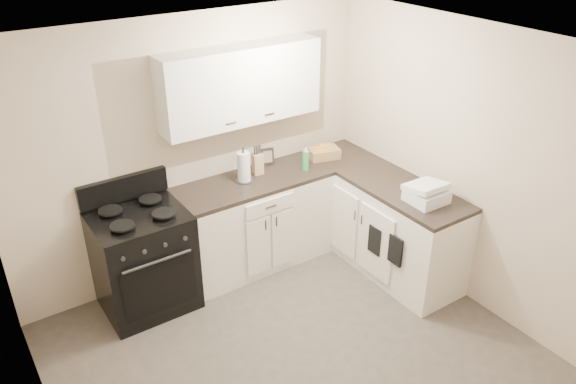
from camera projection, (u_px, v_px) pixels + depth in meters
floor at (306, 368)px, 4.50m from camera, size 3.60×3.60×0.00m
ceiling at (313, 58)px, 3.33m from camera, size 3.60×3.60×0.00m
wall_back at (196, 150)px, 5.23m from camera, size 3.60×0.00×3.60m
wall_right at (479, 173)px, 4.80m from camera, size 0.00×3.60×3.60m
wall_left at (39, 337)px, 3.03m from camera, size 0.00×3.60×3.60m
base_cabinets_back at (254, 224)px, 5.60m from camera, size 1.55×0.60×0.90m
base_cabinets_right at (379, 221)px, 5.65m from camera, size 0.60×1.90×0.90m
countertop_back at (253, 182)px, 5.38m from camera, size 1.55×0.60×0.04m
countertop_right at (382, 179)px, 5.43m from camera, size 0.60×1.90×0.04m
upper_cabinets at (241, 85)px, 5.05m from camera, size 1.55×0.30×0.70m
stove at (144, 262)px, 5.00m from camera, size 0.80×0.68×0.96m
knife_block at (258, 164)px, 5.44m from camera, size 0.10×0.10×0.21m
paper_towel at (244, 167)px, 5.28m from camera, size 0.13×0.13×0.29m
soap_bottle at (306, 160)px, 5.52m from camera, size 0.07×0.07×0.20m
picture_frame at (267, 156)px, 5.65m from camera, size 0.14×0.08×0.17m
wicker_basket at (324, 153)px, 5.81m from camera, size 0.35×0.28×0.10m
countertop_grill at (427, 196)px, 4.97m from camera, size 0.33×0.31×0.12m
oven_mitt_near at (395, 251)px, 5.04m from camera, size 0.02×0.16×0.28m
oven_mitt_far at (375, 240)px, 5.26m from camera, size 0.02×0.16×0.28m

